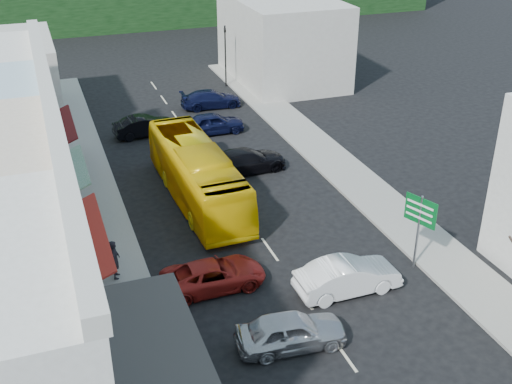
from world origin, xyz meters
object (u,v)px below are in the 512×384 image
Objects in this scene: car_red at (214,274)px; direction_sign at (418,232)px; car_white at (348,278)px; traffic_signal at (225,56)px; pedestrian_left at (115,261)px; car_silver at (291,332)px; bus at (197,175)px.

direction_sign is at bearing -100.67° from car_red.
car_white is at bearing -113.61° from car_red.
direction_sign is (3.83, 0.68, 1.16)m from car_white.
car_white is 30.44m from traffic_signal.
traffic_signal reaches higher than car_white.
car_white is 5.89m from car_red.
pedestrian_left is (-9.42, 4.32, 0.30)m from car_white.
car_silver and car_white have the same top height.
traffic_signal reaches higher than direction_sign.
bus is 2.52× the size of car_red.
direction_sign is at bearing -54.14° from bus.
pedestrian_left is (-3.99, 2.05, 0.30)m from car_red.
traffic_signal reaches higher than car_silver.
car_silver is 33.59m from traffic_signal.
bus is at bearing 5.80° from car_silver.
bus is 2.26× the size of traffic_signal.
car_white is at bearing 87.50° from traffic_signal.
car_white is 0.96× the size of car_red.
traffic_signal is (13.25, 25.82, 1.57)m from pedestrian_left.
car_red is at bearing -102.26° from bus.
bus is at bearing -28.75° from pedestrian_left.
traffic_signal is at bearing -7.93° from car_silver.
car_silver is at bearing -127.98° from pedestrian_left.
pedestrian_left is at bearing -132.89° from bus.
car_silver is 1.18× the size of direction_sign.
direction_sign is (13.25, -3.64, 0.86)m from pedestrian_left.
direction_sign reaches higher than car_silver.
traffic_signal is (3.83, 30.14, 1.87)m from car_white.
direction_sign is at bearing -93.06° from pedestrian_left.
car_silver is 2.59× the size of pedestrian_left.
car_silver is 0.96× the size of car_red.
car_silver is 0.86× the size of traffic_signal.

